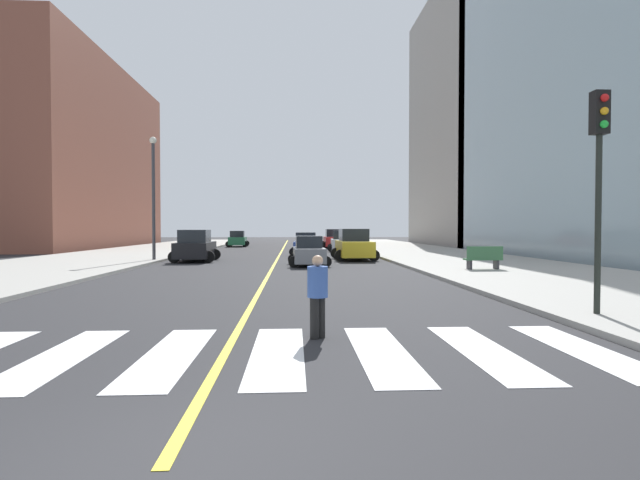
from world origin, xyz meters
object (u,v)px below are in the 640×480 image
car_black_fifth (195,247)px  traffic_light_near_corner (599,158)px  car_gray_third (309,252)px  car_blue_seventh (306,245)px  car_red_second (334,239)px  park_bench (484,258)px  car_white_fourth (342,242)px  street_lamp (153,188)px  car_yellow_nearest (354,245)px  car_green_sixth (238,239)px  pedestrian_crossing (318,293)px

car_black_fifth → traffic_light_near_corner: bearing=-58.4°
car_gray_third → car_black_fifth: (-7.20, 3.98, 0.16)m
car_blue_seventh → car_red_second: bearing=-102.0°
traffic_light_near_corner → park_bench: size_ratio=2.85×
car_white_fourth → car_red_second: bearing=-86.1°
car_red_second → street_lamp: (-13.09, -19.59, 3.76)m
traffic_light_near_corner → park_bench: 12.70m
car_yellow_nearest → car_red_second: (0.17, 18.36, -0.03)m
car_red_second → car_gray_third: (-3.36, -23.23, -0.15)m
traffic_light_near_corner → park_bench: (2.09, 12.14, -3.08)m
street_lamp → car_red_second: bearing=56.2°
car_white_fourth → car_green_sixth: 16.39m
car_green_sixth → park_bench: 36.75m
car_green_sixth → car_black_fifth: bearing=-91.7°
car_green_sixth → pedestrian_crossing: bearing=-83.5°
car_blue_seventh → pedestrian_crossing: bearing=91.7°
car_black_fifth → car_red_second: bearing=59.9°
park_bench → car_gray_third: bearing=59.3°
car_yellow_nearest → street_lamp: street_lamp is taller
car_gray_third → car_black_fifth: car_black_fifth is taller
car_black_fifth → park_bench: 17.75m
car_yellow_nearest → car_white_fourth: 11.49m
pedestrian_crossing → car_blue_seventh: bearing=45.6°
car_red_second → car_black_fifth: bearing=61.5°
car_black_fifth → traffic_light_near_corner: traffic_light_near_corner is taller
park_bench → traffic_light_near_corner: bearing=168.2°
car_red_second → pedestrian_crossing: size_ratio=2.79×
car_blue_seventh → traffic_light_near_corner: size_ratio=0.79×
car_black_fifth → car_blue_seventh: car_black_fifth is taller
car_blue_seventh → pedestrian_crossing: car_blue_seventh is taller
car_gray_third → car_white_fourth: (3.49, 16.36, 0.09)m
car_blue_seventh → traffic_light_near_corner: bearing=105.3°
car_red_second → street_lamp: size_ratio=0.58×
car_blue_seventh → street_lamp: size_ratio=0.53×
car_red_second → car_blue_seventh: bearing=75.6°
pedestrian_crossing → park_bench: bearing=13.9°
park_bench → pedestrian_crossing: bearing=145.5°
car_yellow_nearest → car_green_sixth: bearing=-66.9°
car_yellow_nearest → car_white_fourth: car_yellow_nearest is taller
car_white_fourth → park_bench: (4.86, -20.93, -0.19)m
car_gray_third → pedestrian_crossing: car_gray_third is taller
car_white_fourth → car_green_sixth: bearing=-45.8°
car_yellow_nearest → car_gray_third: size_ratio=1.23×
car_red_second → car_black_fifth: car_black_fifth is taller
car_white_fourth → traffic_light_near_corner: (2.78, -33.08, 2.89)m
traffic_light_near_corner → car_black_fifth: bearing=-57.0°
car_red_second → park_bench: bearing=100.4°
car_yellow_nearest → car_red_second: size_ratio=1.04×
traffic_light_near_corner → pedestrian_crossing: traffic_light_near_corner is taller
car_blue_seventh → car_yellow_nearest: bearing=120.8°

